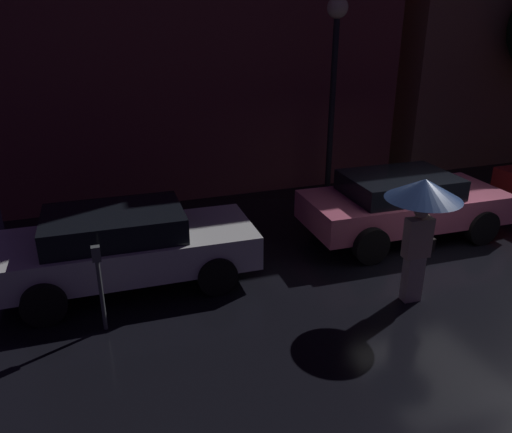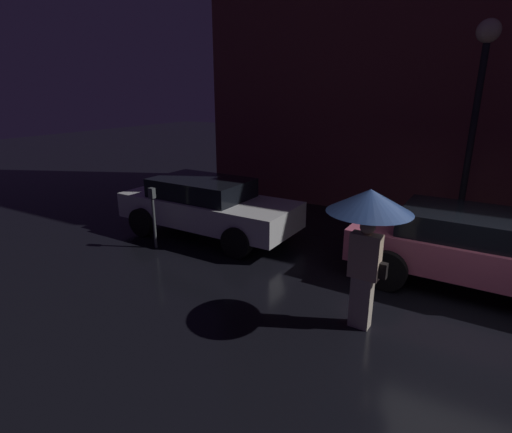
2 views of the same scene
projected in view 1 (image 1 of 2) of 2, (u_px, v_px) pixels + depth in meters
The scene contains 6 objects.
ground_plane at pixel (449, 265), 9.19m from camera, with size 60.00×60.00×0.00m, color black.
parked_car_white at pixel (125, 245), 8.31m from camera, with size 4.30×1.88×1.34m.
parked_car_pink at pixel (402, 203), 10.15m from camera, with size 4.14×1.96×1.33m.
pedestrian_with_umbrella at pixel (423, 203), 7.46m from camera, with size 1.14×1.14×2.05m.
parking_meter at pixel (99, 279), 7.02m from camera, with size 0.12×0.10×1.34m.
street_lamp_near at pixel (335, 57), 11.25m from camera, with size 0.47×0.47×4.66m.
Camera 1 is at (-6.06, -6.54, 4.30)m, focal length 35.00 mm.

